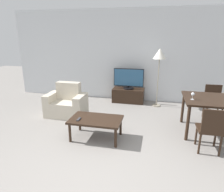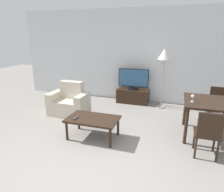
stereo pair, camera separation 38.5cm
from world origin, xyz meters
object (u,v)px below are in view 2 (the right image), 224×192
object	(u,v)px
tv_stand	(133,96)
remote_primary	(76,118)
coffee_table	(93,120)
armchair	(69,103)
floor_lamp	(164,57)
wine_glass_center	(193,97)
dining_table	(215,106)
dining_chair_near	(208,132)
tv	(133,79)
dining_chair_far	(218,104)

from	to	relation	value
tv_stand	remote_primary	size ratio (longest dim) A/B	6.21
coffee_table	armchair	bearing A→B (deg)	137.89
floor_lamp	wine_glass_center	bearing A→B (deg)	-67.23
dining_table	remote_primary	xyz separation A→B (m)	(-2.54, -0.86, -0.23)
dining_chair_near	wine_glass_center	world-z (taller)	wine_glass_center
tv	wine_glass_center	world-z (taller)	tv
dining_table	floor_lamp	world-z (taller)	floor_lamp
tv_stand	dining_chair_far	world-z (taller)	dining_chair_far
wine_glass_center	coffee_table	bearing A→B (deg)	-161.88
coffee_table	wine_glass_center	xyz separation A→B (m)	(1.80, 0.59, 0.48)
armchair	tv	size ratio (longest dim) A/B	1.09
dining_chair_near	dining_chair_far	world-z (taller)	same
remote_primary	tv	bearing A→B (deg)	76.55
dining_chair_near	wine_glass_center	xyz separation A→B (m)	(-0.23, 0.64, 0.38)
tv	floor_lamp	bearing A→B (deg)	-11.32
dining_table	dining_chair_near	size ratio (longest dim) A/B	1.38
coffee_table	dining_chair_far	bearing A→B (deg)	32.21
armchair	remote_primary	distance (m)	1.33
tv	floor_lamp	distance (m)	1.10
armchair	dining_chair_far	world-z (taller)	dining_chair_far
coffee_table	dining_chair_near	world-z (taller)	dining_chair_near
tv_stand	remote_primary	world-z (taller)	remote_primary
floor_lamp	remote_primary	bearing A→B (deg)	-121.93
armchair	wine_glass_center	bearing A→B (deg)	-7.48
armchair	wine_glass_center	distance (m)	2.95
dining_chair_far	floor_lamp	distance (m)	1.74
dining_chair_far	floor_lamp	xyz separation A→B (m)	(-1.30, 0.65, 0.95)
tv	remote_primary	size ratio (longest dim) A/B	5.90
tv_stand	dining_chair_far	xyz separation A→B (m)	(2.15, -0.82, 0.26)
armchair	dining_chair_far	size ratio (longest dim) A/B	1.17
tv_stand	wine_glass_center	xyz separation A→B (m)	(1.51, -1.77, 0.64)
floor_lamp	dining_table	bearing A→B (deg)	-52.60
coffee_table	floor_lamp	distance (m)	2.67
dining_chair_far	tv	bearing A→B (deg)	159.11
armchair	dining_table	bearing A→B (deg)	-3.90
armchair	dining_chair_near	size ratio (longest dim) A/B	1.17
dining_table	remote_primary	bearing A→B (deg)	-161.30
armchair	tv_stand	size ratio (longest dim) A/B	1.03
armchair	tv	bearing A→B (deg)	45.68
armchair	tv	xyz separation A→B (m)	(1.36, 1.39, 0.42)
tv	dining_chair_far	size ratio (longest dim) A/B	1.07
dining_chair_far	wine_glass_center	size ratio (longest dim) A/B	5.66
dining_table	dining_chair_near	xyz separation A→B (m)	(-0.20, -0.79, -0.19)
tv_stand	tv	distance (m)	0.51
tv	dining_chair_far	xyz separation A→B (m)	(2.15, -0.82, -0.25)
coffee_table	dining_table	distance (m)	2.37
dining_chair_far	wine_glass_center	xyz separation A→B (m)	(-0.63, -0.94, 0.38)
dining_chair_near	coffee_table	bearing A→B (deg)	178.52
dining_table	dining_chair_far	world-z (taller)	dining_chair_far
tv	dining_chair_near	size ratio (longest dim) A/B	1.07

